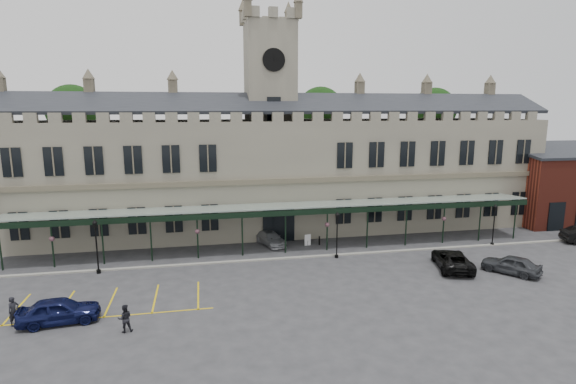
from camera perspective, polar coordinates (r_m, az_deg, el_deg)
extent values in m
plane|color=#303133|center=(35.67, 1.89, -11.30)|extent=(140.00, 140.00, 0.00)
cube|color=slate|center=(49.35, -2.23, 2.12)|extent=(60.00, 10.00, 12.00)
cube|color=brown|center=(44.26, -1.20, 1.39)|extent=(60.00, 0.35, 0.50)
cube|color=black|center=(46.32, -1.81, 11.24)|extent=(60.00, 4.77, 2.20)
cube|color=black|center=(51.26, -2.73, 11.19)|extent=(60.00, 4.77, 2.20)
cube|color=black|center=(45.24, -1.19, -3.97)|extent=(3.20, 0.18, 3.80)
cube|color=slate|center=(48.85, -2.27, 7.93)|extent=(5.00, 5.00, 22.00)
cylinder|color=silver|center=(46.49, -1.83, 16.43)|extent=(2.20, 0.12, 2.20)
cylinder|color=black|center=(46.42, -1.82, 16.44)|extent=(2.30, 0.04, 2.30)
cube|color=black|center=(46.26, -1.80, 10.25)|extent=(1.40, 0.12, 2.80)
cube|color=#8C9E93|center=(42.90, -0.77, -1.76)|extent=(50.00, 4.00, 0.40)
cube|color=black|center=(41.04, -0.27, -2.70)|extent=(50.00, 0.18, 0.50)
cube|color=maroon|center=(62.07, 31.07, 0.49)|extent=(12.00, 8.00, 8.00)
cube|color=black|center=(61.55, 31.47, 4.61)|extent=(12.40, 8.36, 1.47)
cube|color=gray|center=(40.69, 0.14, -8.38)|extent=(60.00, 0.40, 0.12)
cylinder|color=#332314|center=(59.49, -25.13, 2.59)|extent=(0.70, 0.70, 12.00)
sphere|color=black|center=(59.03, -25.67, 9.32)|extent=(6.00, 6.00, 6.00)
cylinder|color=#332314|center=(59.73, 4.05, 3.60)|extent=(0.70, 0.70, 12.00)
sphere|color=black|center=(59.27, 4.14, 10.33)|extent=(6.00, 6.00, 6.00)
cylinder|color=#332314|center=(65.71, 17.68, 3.77)|extent=(0.70, 0.70, 12.00)
sphere|color=black|center=(65.30, 18.03, 9.88)|extent=(6.00, 6.00, 6.00)
cylinder|color=black|center=(40.37, -22.90, -9.28)|extent=(0.35, 0.35, 0.29)
cylinder|color=black|center=(39.81, -23.09, -6.83)|extent=(0.12, 0.12, 3.92)
cube|color=black|center=(39.26, -23.32, -3.89)|extent=(0.27, 0.27, 0.39)
cone|color=black|center=(39.18, -23.36, -3.40)|extent=(0.43, 0.43, 0.29)
cylinder|color=black|center=(41.13, 6.18, -8.11)|extent=(0.33, 0.33, 0.28)
cylinder|color=black|center=(40.62, 6.23, -5.84)|extent=(0.11, 0.11, 3.67)
cube|color=black|center=(40.10, 6.29, -3.14)|extent=(0.26, 0.26, 0.37)
cone|color=black|center=(40.03, 6.30, -2.69)|extent=(0.40, 0.40, 0.28)
cylinder|color=black|center=(48.70, 24.49, -6.05)|extent=(0.32, 0.32, 0.27)
cylinder|color=black|center=(48.27, 24.64, -4.15)|extent=(0.11, 0.11, 3.59)
cube|color=black|center=(47.85, 24.82, -1.92)|extent=(0.25, 0.25, 0.36)
cone|color=black|center=(47.78, 24.85, -1.55)|extent=(0.40, 0.40, 0.27)
cube|color=#EC4307|center=(39.40, 20.72, -9.81)|extent=(0.39, 0.39, 0.04)
cone|color=#EC4307|center=(39.28, 20.75, -9.35)|extent=(0.45, 0.45, 0.71)
cylinder|color=silver|center=(39.25, 20.76, -9.21)|extent=(0.30, 0.30, 0.10)
cylinder|color=black|center=(44.42, 2.50, -6.50)|extent=(0.06, 0.06, 0.46)
cube|color=silver|center=(44.33, 2.50, -6.10)|extent=(0.64, 0.16, 1.10)
cylinder|color=black|center=(43.72, -2.09, -6.48)|extent=(0.16, 0.16, 0.90)
cylinder|color=black|center=(44.59, 4.01, -6.17)|extent=(0.16, 0.16, 0.88)
imported|color=#0D123B|center=(32.46, -27.05, -13.26)|extent=(5.01, 2.49, 1.64)
imported|color=#95979C|center=(44.57, -2.27, -5.89)|extent=(3.19, 4.75, 1.28)
imported|color=black|center=(40.57, 20.13, -8.06)|extent=(4.00, 6.03, 1.54)
imported|color=#303337|center=(41.26, 26.46, -8.24)|extent=(4.19, 4.66, 1.53)
imported|color=black|center=(33.42, -31.48, -12.79)|extent=(0.77, 0.81, 1.86)
imported|color=black|center=(29.72, -20.01, -14.85)|extent=(0.96, 0.81, 1.74)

